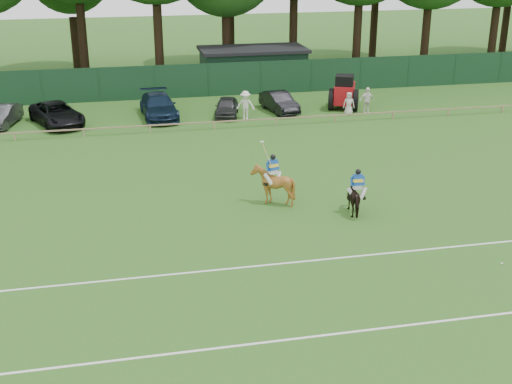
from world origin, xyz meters
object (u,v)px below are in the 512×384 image
object	(u,v)px
horse_chestnut	(273,185)
sedan_grey	(3,116)
horse_dark	(357,198)
hatch_grey	(227,107)
spectator_mid	(367,101)
polo_ball	(502,264)
suv_black	(57,114)
spectator_right	(349,104)
tractor	(344,93)
utility_shed	(253,67)
spectator_left	(245,105)
sedan_navy	(159,106)
estate_black	(279,102)

from	to	relation	value
horse_chestnut	sedan_grey	world-z (taller)	horse_chestnut
horse_dark	hatch_grey	xyz separation A→B (m)	(-2.72, 17.95, -0.11)
spectator_mid	polo_ball	size ratio (longest dim) A/B	20.40
hatch_grey	suv_black	bearing A→B (deg)	-166.65
spectator_right	horse_chestnut	bearing A→B (deg)	-107.62
spectator_mid	tractor	size ratio (longest dim) A/B	0.55
spectator_mid	horse_chestnut	bearing A→B (deg)	-130.54
horse_dark	tractor	size ratio (longest dim) A/B	0.52
horse_chestnut	polo_ball	bearing A→B (deg)	115.67
horse_chestnut	utility_shed	bearing A→B (deg)	-116.06
hatch_grey	utility_shed	bearing A→B (deg)	81.26
suv_black	spectator_left	xyz separation A→B (m)	(12.11, -1.05, 0.22)
suv_black	spectator_right	world-z (taller)	spectator_right
utility_shed	spectator_left	bearing A→B (deg)	-104.51
sedan_navy	spectator_mid	size ratio (longest dim) A/B	2.89
horse_chestnut	hatch_grey	world-z (taller)	horse_chestnut
spectator_right	polo_ball	xyz separation A→B (m)	(-1.76, -22.36, -0.73)
sedan_navy	spectator_right	size ratio (longest dim) A/B	3.41
estate_black	utility_shed	xyz separation A→B (m)	(-0.07, 8.54, 0.87)
sedan_grey	spectator_mid	world-z (taller)	spectator_mid
tractor	sedan_grey	bearing A→B (deg)	-157.13
hatch_grey	polo_ball	world-z (taller)	hatch_grey
horse_chestnut	spectator_left	bearing A→B (deg)	-112.83
spectator_left	tractor	xyz separation A→B (m)	(7.30, 1.33, 0.20)
horse_dark	sedan_navy	xyz separation A→B (m)	(-7.21, 18.47, 0.04)
tractor	horse_chestnut	bearing A→B (deg)	-95.50
estate_black	tractor	distance (m)	4.67
sedan_grey	sedan_navy	size ratio (longest dim) A/B	0.75
horse_chestnut	suv_black	distance (m)	19.17
estate_black	spectator_left	xyz separation A→B (m)	(-2.65, -1.43, 0.27)
horse_dark	sedan_navy	bearing A→B (deg)	-63.72
estate_black	spectator_left	size ratio (longest dim) A/B	2.17
sedan_navy	tractor	distance (m)	12.89
utility_shed	spectator_right	bearing A→B (deg)	-66.94
utility_shed	tractor	world-z (taller)	utility_shed
utility_shed	sedan_grey	bearing A→B (deg)	-154.93
sedan_grey	utility_shed	xyz separation A→B (m)	(18.08, 8.46, 0.88)
polo_ball	hatch_grey	bearing A→B (deg)	104.91
estate_black	spectator_mid	bearing A→B (deg)	-29.32
sedan_navy	spectator_mid	distance (m)	14.02
horse_dark	spectator_left	world-z (taller)	spectator_left
horse_chestnut	sedan_grey	bearing A→B (deg)	-66.58
polo_ball	sedan_grey	bearing A→B (deg)	130.46
suv_black	polo_ball	bearing A→B (deg)	-75.65
suv_black	hatch_grey	xyz separation A→B (m)	(11.02, -0.03, -0.10)
horse_dark	sedan_grey	bearing A→B (deg)	-42.18
spectator_mid	utility_shed	size ratio (longest dim) A/B	0.22
horse_dark	utility_shed	world-z (taller)	utility_shed
spectator_left	utility_shed	xyz separation A→B (m)	(2.58, 9.97, 0.60)
horse_chestnut	spectator_mid	size ratio (longest dim) A/B	1.00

